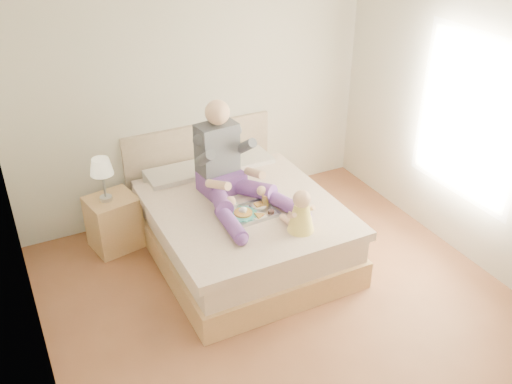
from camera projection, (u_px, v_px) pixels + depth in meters
name	position (u px, v px, depth m)	size (l,w,h in m)	color
room	(304.00, 157.00, 4.34)	(4.02, 4.22, 2.71)	brown
bed	(237.00, 222.00, 5.74)	(1.70, 2.18, 1.00)	#AA804F
nightstand	(114.00, 222.00, 5.79)	(0.53, 0.49, 0.57)	#AA804F
lamp	(101.00, 169.00, 5.45)	(0.22, 0.22, 0.45)	#AEB1B5
adult	(229.00, 170.00, 5.47)	(0.82, 1.21, 0.97)	#5E3484
tray	(252.00, 211.00, 5.32)	(0.45, 0.36, 0.13)	#AEB1B5
baby	(301.00, 214.00, 5.02)	(0.26, 0.36, 0.40)	#FFE250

